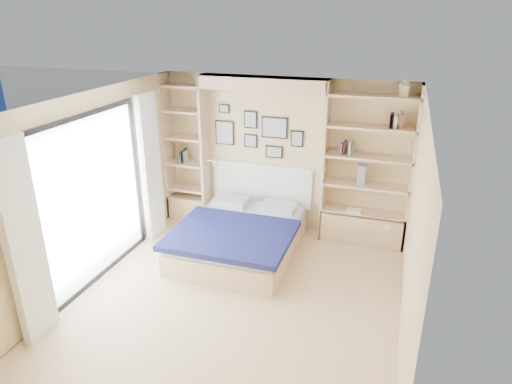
% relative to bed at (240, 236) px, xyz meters
% --- Properties ---
extents(ground, '(4.50, 4.50, 0.00)m').
position_rel_bed_xyz_m(ground, '(0.36, -1.14, -0.27)').
color(ground, tan).
rests_on(ground, ground).
extents(room_shell, '(4.50, 4.50, 4.50)m').
position_rel_bed_xyz_m(room_shell, '(-0.03, 0.39, 0.80)').
color(room_shell, '#CFB683').
rests_on(room_shell, ground).
extents(bed, '(1.70, 2.16, 1.07)m').
position_rel_bed_xyz_m(bed, '(0.00, 0.00, 0.00)').
color(bed, '#CEB084').
rests_on(bed, ground).
extents(photo_gallery, '(1.48, 0.02, 0.82)m').
position_rel_bed_xyz_m(photo_gallery, '(-0.09, 1.09, 1.33)').
color(photo_gallery, black).
rests_on(photo_gallery, ground).
extents(reading_lamps, '(1.92, 0.12, 0.15)m').
position_rel_bed_xyz_m(reading_lamps, '(0.06, 0.86, 0.83)').
color(reading_lamps, silver).
rests_on(reading_lamps, ground).
extents(shelf_decor, '(3.58, 0.23, 2.03)m').
position_rel_bed_xyz_m(shelf_decor, '(1.45, 0.93, 1.42)').
color(shelf_decor, '#AA224B').
rests_on(shelf_decor, ground).
extents(deck, '(3.20, 4.00, 0.05)m').
position_rel_bed_xyz_m(deck, '(-3.24, -1.14, -0.27)').
color(deck, '#756556').
rests_on(deck, ground).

